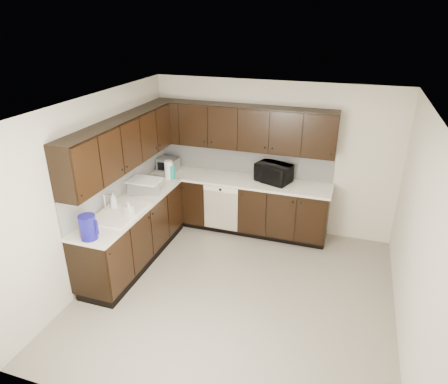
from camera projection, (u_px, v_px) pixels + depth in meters
The scene contains 20 objects.
floor at pixel (237, 293), 5.35m from camera, with size 4.00×4.00×0.00m, color gray.
ceiling at pixel (240, 107), 4.32m from camera, with size 4.00×4.00×0.00m, color white.
wall_back at pixel (272, 158), 6.57m from camera, with size 4.00×0.02×2.50m, color beige.
wall_left at pixel (97, 189), 5.41m from camera, with size 0.02×4.00×2.50m, color beige.
wall_right at pixel (417, 237), 4.26m from camera, with size 0.02×4.00×2.50m, color beige.
wall_front at pixel (165, 321), 3.11m from camera, with size 4.00×0.02×2.50m, color beige.
lower_cabinets at pixel (197, 218), 6.43m from camera, with size 3.00×2.80×0.90m.
countertop at pixel (196, 189), 6.22m from camera, with size 3.03×2.83×0.04m.
backsplash at pixel (188, 168), 6.35m from camera, with size 3.00×2.80×0.48m.
upper_cabinets at pixel (191, 134), 5.98m from camera, with size 3.00×2.80×0.70m.
dishwasher at pixel (221, 205), 6.54m from camera, with size 0.58×0.04×0.78m.
sink at pixel (120, 217), 5.46m from camera, with size 0.54×0.82×0.42m.
microwave at pixel (273, 173), 6.40m from camera, with size 0.54×0.37×0.30m, color black.
soap_bottle_a at pixel (129, 209), 5.32m from camera, with size 0.10×0.10×0.21m, color gray.
soap_bottle_b at pixel (113, 200), 5.51m from camera, with size 0.10×0.10×0.26m, color gray.
toaster_oven at pixel (168, 164), 6.88m from camera, with size 0.34×0.25×0.21m, color #AAAAAC.
storage_bin at pixel (145, 186), 6.07m from camera, with size 0.47×0.35×0.18m, color silver.
blue_pitcher at pixel (88, 227), 4.77m from camera, with size 0.21×0.21×0.31m, color #141093.
teal_tumbler at pixel (172, 172), 6.52m from camera, with size 0.10×0.10×0.23m, color #0D9989.
paper_towel_roll at pixel (169, 170), 6.52m from camera, with size 0.14×0.14×0.30m, color white.
Camera 1 is at (1.20, -4.15, 3.44)m, focal length 32.00 mm.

